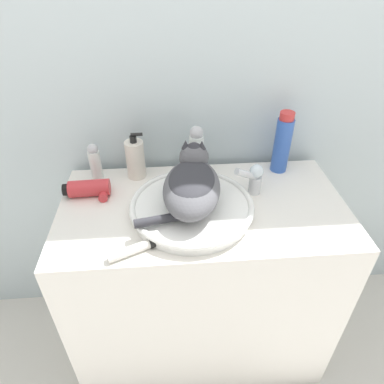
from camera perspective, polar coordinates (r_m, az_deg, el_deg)
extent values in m
cube|color=silver|center=(1.30, 0.60, 20.22)|extent=(8.00, 0.05, 2.40)
cube|color=white|center=(1.48, 1.55, -14.63)|extent=(1.00, 0.53, 0.82)
cylinder|color=white|center=(1.15, -0.05, -2.85)|extent=(0.39, 0.39, 0.04)
torus|color=white|center=(1.14, -0.05, -2.11)|extent=(0.41, 0.41, 0.02)
ellipsoid|color=#56565B|center=(1.09, -0.05, 0.65)|extent=(0.23, 0.33, 0.11)
ellipsoid|color=#2D2D33|center=(1.08, -0.05, 2.01)|extent=(0.18, 0.25, 0.05)
sphere|color=#56565B|center=(1.17, 0.32, 5.73)|extent=(0.10, 0.10, 0.10)
sphere|color=#2D2D33|center=(1.16, 0.33, 6.92)|extent=(0.06, 0.06, 0.06)
cone|color=#2D2D33|center=(1.15, 1.75, 7.86)|extent=(0.03, 0.03, 0.03)
cone|color=#2D2D33|center=(1.15, -1.08, 7.95)|extent=(0.03, 0.03, 0.03)
cylinder|color=#2D2D33|center=(1.05, -4.95, -4.54)|extent=(0.18, 0.06, 0.03)
cylinder|color=silver|center=(1.26, 10.42, 1.20)|extent=(0.04, 0.04, 0.07)
cylinder|color=silver|center=(1.20, 9.06, 2.95)|extent=(0.10, 0.06, 0.07)
sphere|color=silver|center=(1.22, 10.72, 3.44)|extent=(0.05, 0.05, 0.05)
cylinder|color=silver|center=(1.32, 0.71, 6.16)|extent=(0.06, 0.06, 0.16)
sphere|color=#B7B7BC|center=(1.27, 0.74, 9.84)|extent=(0.05, 0.05, 0.05)
cylinder|color=#335BB7|center=(1.37, 14.76, 7.48)|extent=(0.06, 0.06, 0.22)
cylinder|color=red|center=(1.32, 15.58, 12.13)|extent=(0.05, 0.05, 0.03)
cylinder|color=silver|center=(1.35, -15.78, 4.38)|extent=(0.04, 0.04, 0.12)
sphere|color=#B7B7BC|center=(1.32, -16.26, 6.87)|extent=(0.04, 0.04, 0.04)
cylinder|color=silver|center=(1.32, -9.41, 5.37)|extent=(0.07, 0.07, 0.15)
cylinder|color=black|center=(1.28, -9.79, 8.68)|extent=(0.02, 0.02, 0.02)
cylinder|color=black|center=(1.27, -9.22, 9.46)|extent=(0.04, 0.01, 0.01)
cylinder|color=silver|center=(1.03, -10.49, -9.69)|extent=(0.13, 0.08, 0.03)
cylinder|color=black|center=(1.04, -6.71, -8.41)|extent=(0.03, 0.04, 0.03)
cylinder|color=#C63338|center=(1.28, -16.72, 0.62)|extent=(0.15, 0.07, 0.06)
cylinder|color=#C63338|center=(1.28, -14.42, 0.26)|extent=(0.04, 0.10, 0.03)
cylinder|color=black|center=(1.30, -20.25, 0.36)|extent=(0.02, 0.04, 0.04)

